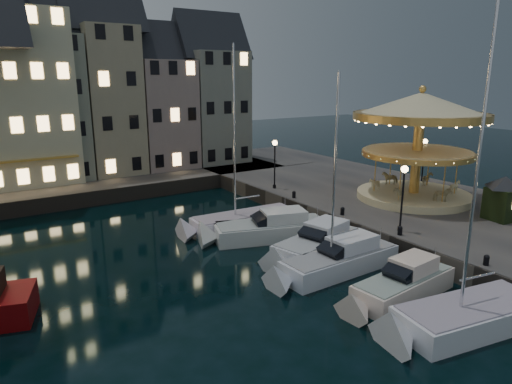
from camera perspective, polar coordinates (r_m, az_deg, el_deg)
ground at (r=25.03m, az=8.35°, el=-11.26°), size 160.00×160.00×0.00m
quay_east at (r=38.37m, az=18.16°, el=-1.67°), size 16.00×56.00×1.30m
quay_north at (r=46.38m, az=-23.53°, el=0.53°), size 44.00×12.00×1.30m
quaywall_e at (r=32.68m, az=9.31°, el=-3.87°), size 0.15×44.00×1.30m
quaywall_n at (r=41.04m, az=-19.28°, el=-0.75°), size 48.00×0.15×1.30m
streetlamp_b at (r=29.36m, az=17.91°, el=0.37°), size 0.44×0.44×4.17m
streetlamp_c at (r=39.01m, az=2.36°, el=4.37°), size 0.44×0.44×4.17m
streetlamp_d at (r=42.36m, az=20.24°, el=4.29°), size 0.44×0.44×4.17m
bollard_a at (r=26.41m, az=26.85°, el=-7.55°), size 0.30×0.30×0.57m
bollard_b at (r=29.27m, az=17.56°, el=-4.58°), size 0.30×0.30×0.57m
bollard_c at (r=32.46m, az=10.76°, el=-2.30°), size 0.30×0.30×0.57m
bollard_d at (r=36.44m, az=4.76°, el=-0.27°), size 0.30×0.30×0.57m
townhouse_nc at (r=47.29m, az=-24.97°, el=10.63°), size 6.82×8.00×14.80m
townhouse_nd at (r=48.49m, az=-18.19°, el=11.89°), size 5.50×8.00×15.80m
townhouse_ne at (r=50.29m, az=-11.98°, el=10.62°), size 6.16×8.00×12.80m
townhouse_nf at (r=52.79m, az=-5.78°, el=11.56°), size 6.82×8.00×13.80m
motorboat_a at (r=22.30m, az=24.25°, el=-14.28°), size 8.06×3.90×13.36m
motorboat_b at (r=23.96m, az=17.40°, el=-11.32°), size 7.10×2.54×2.15m
motorboat_c at (r=26.08m, az=9.86°, el=-8.60°), size 8.38×2.30×11.14m
motorboat_d at (r=28.31m, az=7.36°, el=-6.71°), size 7.60×4.08×2.15m
motorboat_e at (r=30.91m, az=1.13°, el=-4.75°), size 8.63×4.92×2.15m
motorboat_f at (r=32.79m, az=-2.30°, el=-3.84°), size 8.82×2.73×11.69m
carousel at (r=37.16m, az=19.76°, el=7.81°), size 10.01×10.01×8.76m
ticket_kiosk at (r=34.62m, az=28.63°, el=0.16°), size 2.91×2.91×3.41m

